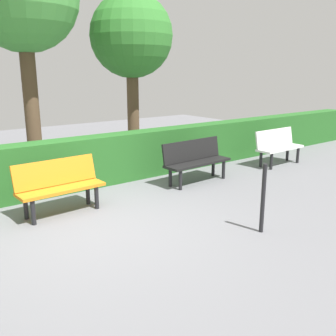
% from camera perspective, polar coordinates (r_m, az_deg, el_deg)
% --- Properties ---
extents(ground_plane, '(21.31, 21.31, 0.00)m').
position_cam_1_polar(ground_plane, '(5.82, -11.22, -8.42)').
color(ground_plane, slate).
extents(bench_white, '(1.38, 0.48, 0.86)m').
position_cam_1_polar(bench_white, '(9.61, 16.26, 3.31)').
color(bench_white, white).
rests_on(bench_white, ground_plane).
extents(bench_black, '(1.56, 0.53, 0.86)m').
position_cam_1_polar(bench_black, '(7.78, 4.18, 1.37)').
color(bench_black, black).
rests_on(bench_black, ground_plane).
extents(bench_orange, '(1.39, 0.53, 0.86)m').
position_cam_1_polar(bench_orange, '(6.29, -16.09, -2.35)').
color(bench_orange, orange).
rests_on(bench_orange, ground_plane).
extents(hedge_row, '(17.31, 0.51, 0.99)m').
position_cam_1_polar(hedge_row, '(7.79, -9.26, 1.32)').
color(hedge_row, '#266023').
rests_on(hedge_row, ground_plane).
extents(tree_near, '(2.03, 2.03, 4.08)m').
position_cam_1_polar(tree_near, '(9.76, -5.53, 18.99)').
color(tree_near, brown).
rests_on(tree_near, ground_plane).
extents(railing_post_mid, '(0.06, 0.06, 1.00)m').
position_cam_1_polar(railing_post_mid, '(5.46, 14.14, -4.49)').
color(railing_post_mid, black).
rests_on(railing_post_mid, ground_plane).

